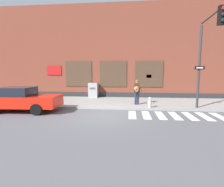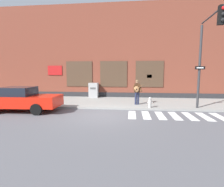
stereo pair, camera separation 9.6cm
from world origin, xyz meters
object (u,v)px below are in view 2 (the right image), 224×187
Objects in this scene: utility_box at (94,90)px; fire_hydrant at (150,102)px; busker at (137,91)px; red_car at (22,99)px; traffic_light at (207,47)px.

utility_box reaches higher than fire_hydrant.
busker reaches higher than utility_box.
utility_box is at bearing 59.80° from red_car.
busker is 1.32× the size of utility_box.
busker is 1.46m from fire_hydrant.
fire_hydrant is (-3.03, 0.86, -3.40)m from traffic_light.
fire_hydrant is at bearing 10.39° from red_car.
busker is at bearing -40.04° from utility_box.
red_car is 0.86× the size of traffic_light.
red_car is 8.17m from fire_hydrant.
traffic_light is 4.04× the size of utility_box.
traffic_light is 7.75× the size of fire_hydrant.
traffic_light is 9.76m from utility_box.
traffic_light is (3.84, -1.87, 2.73)m from busker.
utility_box is at bearing 139.96° from busker.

